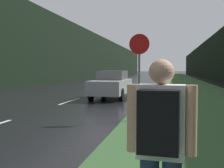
# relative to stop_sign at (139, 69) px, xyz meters

# --- Properties ---
(grass_verge) EXTENTS (6.00, 240.00, 0.02)m
(grass_verge) POSITION_rel_stop_sign_xyz_m (2.48, 31.03, -1.63)
(grass_verge) COLOR #33562D
(grass_verge) RESTS_ON ground_plane
(lane_stripe_c) EXTENTS (0.12, 3.00, 0.01)m
(lane_stripe_c) POSITION_rel_stop_sign_xyz_m (-4.08, 4.88, -1.64)
(lane_stripe_c) COLOR silver
(lane_stripe_c) RESTS_ON ground_plane
(lane_stripe_d) EXTENTS (0.12, 3.00, 0.01)m
(lane_stripe_d) POSITION_rel_stop_sign_xyz_m (-4.08, 11.88, -1.64)
(lane_stripe_d) COLOR silver
(lane_stripe_d) RESTS_ON ground_plane
(lane_stripe_e) EXTENTS (0.12, 3.00, 0.01)m
(lane_stripe_e) POSITION_rel_stop_sign_xyz_m (-4.08, 18.88, -1.64)
(lane_stripe_e) COLOR silver
(lane_stripe_e) RESTS_ON ground_plane
(lane_stripe_f) EXTENTS (0.12, 3.00, 0.01)m
(lane_stripe_f) POSITION_rel_stop_sign_xyz_m (-4.08, 25.88, -1.64)
(lane_stripe_f) COLOR silver
(lane_stripe_f) RESTS_ON ground_plane
(treeline_far_side) EXTENTS (2.00, 140.00, 8.38)m
(treeline_far_side) POSITION_rel_stop_sign_xyz_m (-13.63, 41.03, 2.55)
(treeline_far_side) COLOR black
(treeline_far_side) RESTS_ON ground_plane
(treeline_near_side) EXTENTS (2.00, 140.00, 7.08)m
(treeline_near_side) POSITION_rel_stop_sign_xyz_m (8.48, 41.03, 1.90)
(treeline_near_side) COLOR black
(treeline_near_side) RESTS_ON ground_plane
(stop_sign) EXTENTS (0.63, 0.07, 2.73)m
(stop_sign) POSITION_rel_stop_sign_xyz_m (0.00, 0.00, 0.00)
(stop_sign) COLOR slate
(stop_sign) RESTS_ON ground_plane
(hitchhiker_with_backpack) EXTENTS (0.59, 0.43, 1.71)m
(hitchhiker_with_backpack) POSITION_rel_stop_sign_xyz_m (0.86, -6.35, -0.66)
(hitchhiker_with_backpack) COLOR navy
(hitchhiker_with_backpack) RESTS_ON ground_plane
(car_passing_near) EXTENTS (1.82, 4.71, 1.56)m
(car_passing_near) POSITION_rel_stop_sign_xyz_m (-2.30, 6.92, -0.86)
(car_passing_near) COLOR #9E9EA3
(car_passing_near) RESTS_ON ground_plane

